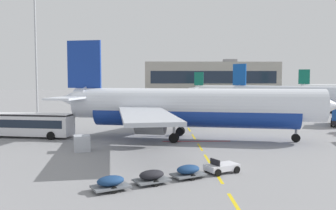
{
  "coord_description": "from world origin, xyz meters",
  "views": [
    {
      "loc": [
        13.55,
        -18.86,
        7.23
      ],
      "look_at": [
        14.73,
        25.03,
        4.08
      ],
      "focal_mm": 37.56,
      "sensor_mm": 36.0,
      "label": 1
    }
  ],
  "objects_px": {
    "baggage_train": "(171,174)",
    "apron_light_mast_near": "(35,24)",
    "airliner_foreground": "(189,107)",
    "airliner_mid_left": "(282,95)",
    "uld_cargo_container": "(82,143)",
    "airliner_far_right": "(227,91)",
    "apron_shuttle_bus": "(26,123)"
  },
  "relations": [
    {
      "from": "airliner_mid_left",
      "to": "apron_light_mast_near",
      "type": "height_order",
      "value": "apron_light_mast_near"
    },
    {
      "from": "airliner_far_right",
      "to": "apron_light_mast_near",
      "type": "height_order",
      "value": "apron_light_mast_near"
    },
    {
      "from": "airliner_mid_left",
      "to": "airliner_far_right",
      "type": "distance_m",
      "value": 45.75
    },
    {
      "from": "baggage_train",
      "to": "apron_light_mast_near",
      "type": "relative_size",
      "value": 0.37
    },
    {
      "from": "airliner_foreground",
      "to": "apron_shuttle_bus",
      "type": "height_order",
      "value": "airliner_foreground"
    },
    {
      "from": "airliner_foreground",
      "to": "apron_shuttle_bus",
      "type": "bearing_deg",
      "value": 174.46
    },
    {
      "from": "apron_shuttle_bus",
      "to": "uld_cargo_container",
      "type": "height_order",
      "value": "apron_shuttle_bus"
    },
    {
      "from": "airliner_foreground",
      "to": "airliner_mid_left",
      "type": "xyz_separation_m",
      "value": [
        25.86,
        40.61,
        -0.24
      ]
    },
    {
      "from": "baggage_train",
      "to": "apron_light_mast_near",
      "type": "xyz_separation_m",
      "value": [
        -25.14,
        46.01,
        17.64
      ]
    },
    {
      "from": "apron_light_mast_near",
      "to": "uld_cargo_container",
      "type": "bearing_deg",
      "value": -64.91
    },
    {
      "from": "airliner_foreground",
      "to": "apron_light_mast_near",
      "type": "xyz_separation_m",
      "value": [
        -27.96,
        28.27,
        14.23
      ]
    },
    {
      "from": "airliner_foreground",
      "to": "airliner_far_right",
      "type": "distance_m",
      "value": 88.79
    },
    {
      "from": "uld_cargo_container",
      "to": "apron_light_mast_near",
      "type": "relative_size",
      "value": 0.06
    },
    {
      "from": "apron_shuttle_bus",
      "to": "apron_light_mast_near",
      "type": "bearing_deg",
      "value": 105.94
    },
    {
      "from": "airliner_mid_left",
      "to": "airliner_far_right",
      "type": "relative_size",
      "value": 1.04
    },
    {
      "from": "airliner_far_right",
      "to": "uld_cargo_container",
      "type": "relative_size",
      "value": 14.17
    },
    {
      "from": "baggage_train",
      "to": "airliner_mid_left",
      "type": "bearing_deg",
      "value": 63.82
    },
    {
      "from": "airliner_foreground",
      "to": "uld_cargo_container",
      "type": "distance_m",
      "value": 13.78
    },
    {
      "from": "airliner_foreground",
      "to": "airliner_mid_left",
      "type": "height_order",
      "value": "airliner_foreground"
    },
    {
      "from": "airliner_mid_left",
      "to": "airliner_far_right",
      "type": "bearing_deg",
      "value": 95.49
    },
    {
      "from": "uld_cargo_container",
      "to": "apron_light_mast_near",
      "type": "xyz_separation_m",
      "value": [
        -16.49,
        35.21,
        17.38
      ]
    },
    {
      "from": "airliner_far_right",
      "to": "baggage_train",
      "type": "relative_size",
      "value": 2.51
    },
    {
      "from": "airliner_mid_left",
      "to": "uld_cargo_container",
      "type": "xyz_separation_m",
      "value": [
        -37.34,
        -47.56,
        -2.91
      ]
    },
    {
      "from": "baggage_train",
      "to": "uld_cargo_container",
      "type": "relative_size",
      "value": 5.64
    },
    {
      "from": "airliner_mid_left",
      "to": "uld_cargo_container",
      "type": "height_order",
      "value": "airliner_mid_left"
    },
    {
      "from": "uld_cargo_container",
      "to": "airliner_mid_left",
      "type": "bearing_deg",
      "value": 51.86
    },
    {
      "from": "apron_shuttle_bus",
      "to": "apron_light_mast_near",
      "type": "height_order",
      "value": "apron_light_mast_near"
    },
    {
      "from": "airliner_mid_left",
      "to": "apron_shuttle_bus",
      "type": "distance_m",
      "value": 60.34
    },
    {
      "from": "apron_shuttle_bus",
      "to": "baggage_train",
      "type": "xyz_separation_m",
      "value": [
        17.63,
        -19.73,
        -1.22
      ]
    },
    {
      "from": "uld_cargo_container",
      "to": "baggage_train",
      "type": "bearing_deg",
      "value": -51.29
    },
    {
      "from": "baggage_train",
      "to": "apron_light_mast_near",
      "type": "bearing_deg",
      "value": 118.65
    },
    {
      "from": "airliner_foreground",
      "to": "airliner_far_right",
      "type": "xyz_separation_m",
      "value": [
        21.49,
        86.15,
        -0.66
      ]
    }
  ]
}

